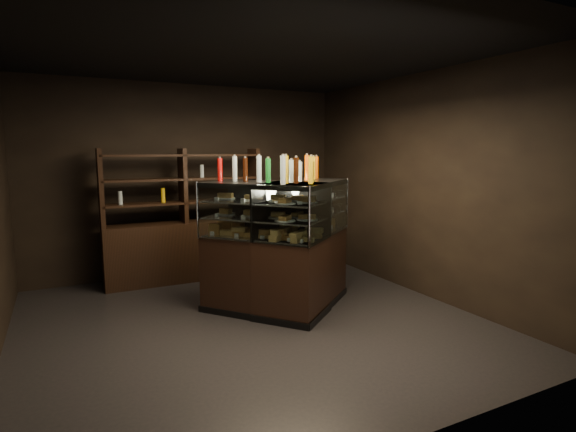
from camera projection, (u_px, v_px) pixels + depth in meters
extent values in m
plane|color=black|center=(251.00, 322.00, 5.21)|extent=(5.00, 5.00, 0.00)
cube|color=black|center=(191.00, 180.00, 7.20)|extent=(5.00, 0.02, 3.00)
cube|color=black|center=(401.00, 226.00, 2.79)|extent=(5.00, 0.02, 3.00)
cube|color=black|center=(420.00, 185.00, 6.12)|extent=(0.02, 5.00, 3.00)
cube|color=black|center=(248.00, 53.00, 4.78)|extent=(5.00, 5.00, 0.02)
cube|color=black|center=(303.00, 270.00, 5.67)|extent=(1.56, 1.46, 0.94)
cube|color=black|center=(302.00, 303.00, 5.73)|extent=(1.61, 1.50, 0.08)
cube|color=black|center=(303.00, 184.00, 5.51)|extent=(1.56, 1.46, 0.06)
cube|color=silver|center=(303.00, 233.00, 5.60)|extent=(1.48, 1.38, 0.02)
cube|color=silver|center=(303.00, 216.00, 5.57)|extent=(1.48, 1.38, 0.02)
cube|color=silver|center=(303.00, 200.00, 5.54)|extent=(1.48, 1.38, 0.02)
cube|color=white|center=(331.00, 209.00, 5.41)|extent=(1.11, 0.92, 0.66)
cylinder|color=silver|center=(347.00, 203.00, 6.06)|extent=(0.03, 0.03, 0.68)
cylinder|color=silver|center=(309.00, 217.00, 4.77)|extent=(0.03, 0.03, 0.68)
cube|color=black|center=(265.00, 274.00, 5.49)|extent=(1.46, 1.56, 0.94)
cube|color=black|center=(265.00, 308.00, 5.55)|extent=(1.50, 1.61, 0.08)
cube|color=black|center=(264.00, 185.00, 5.33)|extent=(1.46, 1.56, 0.06)
cube|color=silver|center=(265.00, 236.00, 5.42)|extent=(1.38, 1.48, 0.02)
cube|color=silver|center=(265.00, 218.00, 5.39)|extent=(1.38, 1.48, 0.02)
cube|color=silver|center=(265.00, 202.00, 5.36)|extent=(1.38, 1.48, 0.02)
cube|color=white|center=(250.00, 214.00, 5.04)|extent=(0.91, 1.12, 0.66)
cylinder|color=silver|center=(309.00, 217.00, 4.77)|extent=(0.03, 0.03, 0.68)
cylinder|color=silver|center=(197.00, 210.00, 5.34)|extent=(0.03, 0.03, 0.68)
cube|color=#CC8349|center=(286.00, 239.00, 5.04)|extent=(0.20, 0.18, 0.06)
cube|color=#CC8349|center=(292.00, 236.00, 5.19)|extent=(0.20, 0.18, 0.06)
cube|color=#CC8349|center=(298.00, 234.00, 5.35)|extent=(0.20, 0.18, 0.06)
cube|color=#CC8349|center=(303.00, 232.00, 5.50)|extent=(0.20, 0.18, 0.06)
cube|color=#CC8349|center=(308.00, 229.00, 5.66)|extent=(0.20, 0.18, 0.06)
cube|color=#CC8349|center=(313.00, 227.00, 5.82)|extent=(0.20, 0.18, 0.06)
cube|color=#CC8349|center=(317.00, 225.00, 5.97)|extent=(0.20, 0.18, 0.06)
cube|color=#CC8349|center=(322.00, 223.00, 6.13)|extent=(0.20, 0.18, 0.06)
cylinder|color=white|center=(285.00, 221.00, 5.07)|extent=(0.24, 0.24, 0.02)
cube|color=#CC8349|center=(285.00, 218.00, 5.07)|extent=(0.18, 0.17, 0.05)
cylinder|color=white|center=(297.00, 216.00, 5.40)|extent=(0.24, 0.24, 0.02)
cube|color=#CC8349|center=(297.00, 214.00, 5.40)|extent=(0.18, 0.17, 0.05)
cylinder|color=white|center=(308.00, 213.00, 5.73)|extent=(0.24, 0.24, 0.02)
cube|color=#CC8349|center=(308.00, 210.00, 5.73)|extent=(0.18, 0.17, 0.05)
cylinder|color=white|center=(318.00, 209.00, 6.06)|extent=(0.24, 0.24, 0.02)
cube|color=#CC8349|center=(318.00, 207.00, 6.06)|extent=(0.18, 0.17, 0.05)
cylinder|color=white|center=(285.00, 203.00, 5.05)|extent=(0.24, 0.24, 0.02)
cube|color=#CC8349|center=(285.00, 200.00, 5.04)|extent=(0.18, 0.17, 0.05)
cylinder|color=white|center=(297.00, 200.00, 5.37)|extent=(0.24, 0.24, 0.02)
cube|color=#CC8349|center=(297.00, 197.00, 5.37)|extent=(0.18, 0.17, 0.05)
cylinder|color=white|center=(308.00, 197.00, 5.70)|extent=(0.24, 0.24, 0.02)
cube|color=#CC8349|center=(308.00, 195.00, 5.70)|extent=(0.18, 0.17, 0.05)
cylinder|color=white|center=(318.00, 195.00, 6.03)|extent=(0.24, 0.24, 0.02)
cube|color=#CC8349|center=(318.00, 192.00, 6.03)|extent=(0.18, 0.17, 0.05)
cube|color=#CC8349|center=(221.00, 230.00, 5.63)|extent=(0.18, 0.20, 0.06)
cube|color=#CC8349|center=(233.00, 231.00, 5.56)|extent=(0.18, 0.20, 0.06)
cube|color=#CC8349|center=(245.00, 232.00, 5.49)|extent=(0.18, 0.20, 0.06)
cube|color=#CC8349|center=(257.00, 233.00, 5.42)|extent=(0.18, 0.20, 0.06)
cube|color=#CC8349|center=(270.00, 234.00, 5.35)|extent=(0.18, 0.20, 0.06)
cube|color=#CC8349|center=(283.00, 235.00, 5.28)|extent=(0.18, 0.20, 0.06)
cube|color=#CC8349|center=(296.00, 236.00, 5.21)|extent=(0.18, 0.20, 0.06)
cube|color=#CC8349|center=(310.00, 237.00, 5.14)|extent=(0.18, 0.20, 0.06)
cylinder|color=white|center=(226.00, 214.00, 5.61)|extent=(0.24, 0.24, 0.02)
cube|color=#CC8349|center=(226.00, 211.00, 5.60)|extent=(0.17, 0.18, 0.05)
cylinder|color=white|center=(251.00, 216.00, 5.46)|extent=(0.24, 0.24, 0.02)
cube|color=#CC8349|center=(251.00, 213.00, 5.46)|extent=(0.17, 0.18, 0.05)
cylinder|color=white|center=(278.00, 218.00, 5.32)|extent=(0.24, 0.24, 0.02)
cube|color=#CC8349|center=(278.00, 215.00, 5.31)|extent=(0.17, 0.18, 0.05)
cylinder|color=white|center=(307.00, 219.00, 5.17)|extent=(0.24, 0.24, 0.02)
cube|color=#CC8349|center=(307.00, 216.00, 5.16)|extent=(0.17, 0.18, 0.05)
cylinder|color=white|center=(226.00, 198.00, 5.58)|extent=(0.24, 0.24, 0.02)
cube|color=#CC8349|center=(226.00, 196.00, 5.57)|extent=(0.17, 0.18, 0.05)
cylinder|color=white|center=(251.00, 200.00, 5.43)|extent=(0.24, 0.24, 0.02)
cube|color=#CC8349|center=(251.00, 197.00, 5.43)|extent=(0.17, 0.18, 0.05)
cylinder|color=white|center=(278.00, 201.00, 5.29)|extent=(0.24, 0.24, 0.02)
cube|color=#CC8349|center=(278.00, 198.00, 5.28)|extent=(0.17, 0.18, 0.05)
cylinder|color=white|center=(307.00, 202.00, 5.14)|extent=(0.24, 0.24, 0.02)
cube|color=#CC8349|center=(307.00, 199.00, 5.14)|extent=(0.17, 0.18, 0.05)
cylinder|color=silver|center=(283.00, 172.00, 4.94)|extent=(0.06, 0.06, 0.28)
cylinder|color=silver|center=(283.00, 158.00, 4.92)|extent=(0.03, 0.03, 0.02)
cylinder|color=#147223|center=(289.00, 171.00, 5.10)|extent=(0.06, 0.06, 0.28)
cylinder|color=silver|center=(289.00, 158.00, 5.08)|extent=(0.03, 0.03, 0.02)
cylinder|color=yellow|center=(295.00, 171.00, 5.25)|extent=(0.06, 0.06, 0.28)
cylinder|color=silver|center=(295.00, 158.00, 5.23)|extent=(0.03, 0.03, 0.02)
cylinder|color=#0F38B2|center=(300.00, 170.00, 5.41)|extent=(0.06, 0.06, 0.28)
cylinder|color=silver|center=(301.00, 158.00, 5.39)|extent=(0.03, 0.03, 0.02)
cylinder|color=#B20C0A|center=(306.00, 170.00, 5.57)|extent=(0.06, 0.06, 0.28)
cylinder|color=silver|center=(306.00, 157.00, 5.54)|extent=(0.03, 0.03, 0.02)
cylinder|color=black|center=(311.00, 169.00, 5.72)|extent=(0.06, 0.06, 0.28)
cylinder|color=silver|center=(311.00, 157.00, 5.70)|extent=(0.03, 0.03, 0.02)
cylinder|color=#D8590A|center=(315.00, 169.00, 5.88)|extent=(0.06, 0.06, 0.28)
cylinder|color=silver|center=(315.00, 157.00, 5.86)|extent=(0.03, 0.03, 0.02)
cylinder|color=silver|center=(320.00, 168.00, 6.03)|extent=(0.06, 0.06, 0.28)
cylinder|color=silver|center=(320.00, 157.00, 6.01)|extent=(0.03, 0.03, 0.02)
cylinder|color=silver|center=(221.00, 170.00, 5.55)|extent=(0.06, 0.06, 0.28)
cylinder|color=silver|center=(221.00, 157.00, 5.53)|extent=(0.03, 0.03, 0.02)
cylinder|color=#147223|center=(233.00, 170.00, 5.48)|extent=(0.06, 0.06, 0.28)
cylinder|color=silver|center=(233.00, 158.00, 5.46)|extent=(0.03, 0.03, 0.02)
cylinder|color=yellow|center=(245.00, 170.00, 5.41)|extent=(0.06, 0.06, 0.28)
cylinder|color=silver|center=(245.00, 158.00, 5.39)|extent=(0.03, 0.03, 0.02)
cylinder|color=#0F38B2|center=(258.00, 170.00, 5.34)|extent=(0.06, 0.06, 0.28)
cylinder|color=silver|center=(258.00, 158.00, 5.32)|extent=(0.03, 0.03, 0.02)
cylinder|color=#B20C0A|center=(271.00, 171.00, 5.27)|extent=(0.06, 0.06, 0.28)
cylinder|color=silver|center=(271.00, 158.00, 5.25)|extent=(0.03, 0.03, 0.02)
cylinder|color=black|center=(284.00, 171.00, 5.21)|extent=(0.06, 0.06, 0.28)
cylinder|color=silver|center=(284.00, 158.00, 5.18)|extent=(0.03, 0.03, 0.02)
cylinder|color=#D8590A|center=(298.00, 171.00, 5.14)|extent=(0.06, 0.06, 0.28)
cylinder|color=silver|center=(298.00, 158.00, 5.11)|extent=(0.03, 0.03, 0.02)
cylinder|color=silver|center=(312.00, 171.00, 5.07)|extent=(0.06, 0.06, 0.28)
cylinder|color=silver|center=(312.00, 158.00, 5.05)|extent=(0.03, 0.03, 0.02)
cylinder|color=black|center=(323.00, 288.00, 6.14)|extent=(0.27, 0.27, 0.20)
cone|color=#185623|center=(324.00, 262.00, 6.09)|extent=(0.40, 0.40, 0.55)
cone|color=#185623|center=(324.00, 249.00, 6.06)|extent=(0.31, 0.31, 0.39)
cube|color=black|center=(185.00, 251.00, 6.85)|extent=(2.35, 0.44, 0.90)
cube|color=black|center=(101.00, 188.00, 6.20)|extent=(0.06, 0.38, 1.10)
cube|color=black|center=(183.00, 186.00, 6.70)|extent=(0.06, 0.38, 1.10)
cube|color=black|center=(254.00, 183.00, 7.20)|extent=(0.06, 0.38, 1.10)
cube|color=black|center=(183.00, 202.00, 6.74)|extent=(2.30, 0.40, 0.03)
cube|color=black|center=(183.00, 179.00, 6.69)|extent=(2.30, 0.40, 0.03)
cube|color=black|center=(182.00, 155.00, 6.64)|extent=(2.30, 0.40, 0.03)
cylinder|color=silver|center=(120.00, 197.00, 6.33)|extent=(0.06, 0.06, 0.22)
cylinder|color=#147223|center=(163.00, 195.00, 6.59)|extent=(0.06, 0.06, 0.22)
cylinder|color=yellow|center=(203.00, 193.00, 6.85)|extent=(0.06, 0.06, 0.22)
cylinder|color=#0F38B2|center=(239.00, 192.00, 7.11)|extent=(0.06, 0.06, 0.22)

